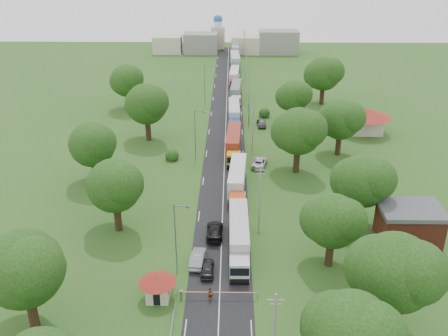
{
  "coord_description": "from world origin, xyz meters",
  "views": [
    {
      "loc": [
        1.28,
        -71.62,
        38.94
      ],
      "look_at": [
        0.05,
        5.03,
        3.0
      ],
      "focal_mm": 40.0,
      "sensor_mm": 36.0,
      "label": 1
    }
  ],
  "objects_px": {
    "info_sign": "(249,111)",
    "pedestrian_near": "(210,294)",
    "boom_barrier": "(208,293)",
    "guard_booth": "(158,284)",
    "car_lane_mid": "(198,258)",
    "car_lane_front": "(207,268)",
    "truck_0": "(239,236)"
  },
  "relations": [
    {
      "from": "boom_barrier",
      "to": "car_lane_front",
      "type": "xyz_separation_m",
      "value": [
        -0.3,
        5.0,
        -0.17
      ]
    },
    {
      "from": "car_lane_front",
      "to": "pedestrian_near",
      "type": "distance_m",
      "value": 5.26
    },
    {
      "from": "boom_barrier",
      "to": "pedestrian_near",
      "type": "bearing_deg",
      "value": -36.84
    },
    {
      "from": "guard_booth",
      "to": "pedestrian_near",
      "type": "bearing_deg",
      "value": -2.06
    },
    {
      "from": "info_sign",
      "to": "truck_0",
      "type": "relative_size",
      "value": 0.28
    },
    {
      "from": "pedestrian_near",
      "to": "car_lane_front",
      "type": "bearing_deg",
      "value": 71.39
    },
    {
      "from": "car_lane_front",
      "to": "guard_booth",
      "type": "bearing_deg",
      "value": 41.47
    },
    {
      "from": "boom_barrier",
      "to": "guard_booth",
      "type": "relative_size",
      "value": 2.1
    },
    {
      "from": "boom_barrier",
      "to": "car_lane_mid",
      "type": "bearing_deg",
      "value": 103.21
    },
    {
      "from": "boom_barrier",
      "to": "truck_0",
      "type": "distance_m",
      "value": 10.95
    },
    {
      "from": "boom_barrier",
      "to": "car_lane_front",
      "type": "bearing_deg",
      "value": 93.42
    },
    {
      "from": "boom_barrier",
      "to": "guard_booth",
      "type": "distance_m",
      "value": 5.98
    },
    {
      "from": "pedestrian_near",
      "to": "boom_barrier",
      "type": "bearing_deg",
      "value": 118.04
    },
    {
      "from": "truck_0",
      "to": "car_lane_front",
      "type": "xyz_separation_m",
      "value": [
        -4.04,
        -5.21,
        -1.46
      ]
    },
    {
      "from": "info_sign",
      "to": "truck_0",
      "type": "distance_m",
      "value": 49.88
    },
    {
      "from": "guard_booth",
      "to": "car_lane_mid",
      "type": "distance_m",
      "value": 8.28
    },
    {
      "from": "guard_booth",
      "to": "car_lane_mid",
      "type": "bearing_deg",
      "value": 59.04
    },
    {
      "from": "car_lane_mid",
      "to": "car_lane_front",
      "type": "bearing_deg",
      "value": 128.28
    },
    {
      "from": "info_sign",
      "to": "pedestrian_near",
      "type": "height_order",
      "value": "info_sign"
    },
    {
      "from": "boom_barrier",
      "to": "pedestrian_near",
      "type": "height_order",
      "value": "pedestrian_near"
    },
    {
      "from": "car_lane_mid",
      "to": "pedestrian_near",
      "type": "bearing_deg",
      "value": 109.41
    },
    {
      "from": "truck_0",
      "to": "pedestrian_near",
      "type": "xyz_separation_m",
      "value": [
        -3.44,
        -10.43,
        -1.35
      ]
    },
    {
      "from": "boom_barrier",
      "to": "car_lane_mid",
      "type": "height_order",
      "value": "car_lane_mid"
    },
    {
      "from": "car_lane_mid",
      "to": "guard_booth",
      "type": "bearing_deg",
      "value": 63.43
    },
    {
      "from": "car_lane_mid",
      "to": "pedestrian_near",
      "type": "relative_size",
      "value": 2.94
    },
    {
      "from": "truck_0",
      "to": "car_lane_mid",
      "type": "distance_m",
      "value": 6.42
    },
    {
      "from": "guard_booth",
      "to": "car_lane_mid",
      "type": "height_order",
      "value": "guard_booth"
    },
    {
      "from": "boom_barrier",
      "to": "pedestrian_near",
      "type": "distance_m",
      "value": 0.37
    },
    {
      "from": "truck_0",
      "to": "boom_barrier",
      "type": "bearing_deg",
      "value": -110.13
    },
    {
      "from": "truck_0",
      "to": "car_lane_front",
      "type": "height_order",
      "value": "truck_0"
    },
    {
      "from": "pedestrian_near",
      "to": "guard_booth",
      "type": "bearing_deg",
      "value": 152.83
    },
    {
      "from": "truck_0",
      "to": "pedestrian_near",
      "type": "bearing_deg",
      "value": -108.28
    }
  ]
}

